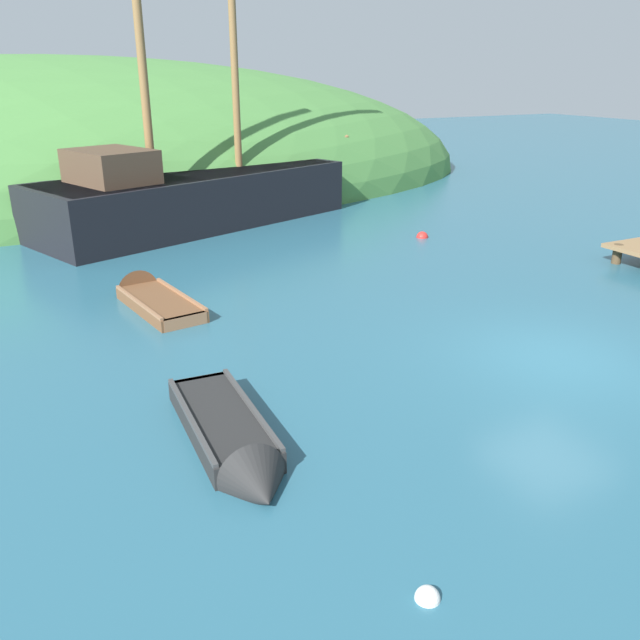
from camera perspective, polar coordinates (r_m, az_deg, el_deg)
name	(u,v)px	position (r m, az deg, el deg)	size (l,w,h in m)	color
ground_plane	(559,358)	(14.44, 20.01, -3.15)	(120.00, 120.00, 0.00)	#285B70
shore_hill	(59,184)	(37.49, -21.68, 10.92)	(46.68, 25.96, 12.58)	#477F3D
sailing_ship	(193,204)	(25.73, -10.96, 9.82)	(14.64, 7.96, 13.27)	black
rowboat_center	(150,299)	(17.36, -14.53, 1.77)	(1.68, 3.87, 1.13)	brown
rowboat_outer_left	(233,444)	(10.51, -7.59, -10.59)	(1.25, 3.85, 1.03)	black
buoy_red	(422,237)	(23.78, 8.86, 7.10)	(0.42, 0.42, 0.42)	red
buoy_white	(427,599)	(8.13, 9.30, -22.75)	(0.30, 0.30, 0.30)	white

